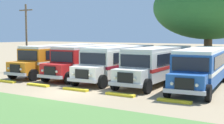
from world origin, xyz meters
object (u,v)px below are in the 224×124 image
parked_bus_slot_2 (120,61)px  parked_bus_slot_4 (203,66)px  parked_bus_slot_0 (60,58)px  parked_bus_slot_1 (92,59)px  utility_pole (26,36)px  broad_shade_tree (212,4)px  parked_bus_slot_3 (158,63)px

parked_bus_slot_2 → parked_bus_slot_4: size_ratio=0.99×
parked_bus_slot_2 → parked_bus_slot_0: bearing=-92.4°
parked_bus_slot_1 → utility_pole: size_ratio=1.57×
parked_bus_slot_2 → utility_pole: size_ratio=1.57×
parked_bus_slot_1 → parked_bus_slot_4: (10.41, -0.78, 0.00)m
parked_bus_slot_2 → parked_bus_slot_1: bearing=-97.4°
broad_shade_tree → parked_bus_slot_3: bearing=-97.9°
broad_shade_tree → parked_bus_slot_0: bearing=-138.3°
utility_pole → parked_bus_slot_0: bearing=3.3°
utility_pole → broad_shade_tree: bearing=33.9°
parked_bus_slot_3 → parked_bus_slot_1: bearing=-94.1°
parked_bus_slot_1 → parked_bus_slot_2: size_ratio=1.00×
parked_bus_slot_1 → broad_shade_tree: broad_shade_tree is taller
parked_bus_slot_1 → utility_pole: 8.14m
parked_bus_slot_1 → broad_shade_tree: 14.25m
parked_bus_slot_4 → utility_pole: size_ratio=1.59×
parked_bus_slot_2 → parked_bus_slot_3: bearing=87.0°
parked_bus_slot_0 → parked_bus_slot_1: bearing=92.4°
parked_bus_slot_1 → parked_bus_slot_2: same height
parked_bus_slot_1 → parked_bus_slot_3: same height
parked_bus_slot_1 → parked_bus_slot_2: bearing=83.5°
parked_bus_slot_0 → parked_bus_slot_1: size_ratio=1.00×
parked_bus_slot_0 → broad_shade_tree: size_ratio=0.89×
parked_bus_slot_2 → parked_bus_slot_4: 7.27m
parked_bus_slot_3 → utility_pole: 14.76m
parked_bus_slot_3 → utility_pole: bearing=-90.5°
parked_bus_slot_3 → utility_pole: size_ratio=1.57×
parked_bus_slot_4 → utility_pole: utility_pole is taller
parked_bus_slot_4 → utility_pole: 18.37m
parked_bus_slot_3 → utility_pole: utility_pole is taller
parked_bus_slot_0 → utility_pole: 4.75m
parked_bus_slot_0 → broad_shade_tree: (11.84, 10.57, 5.42)m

